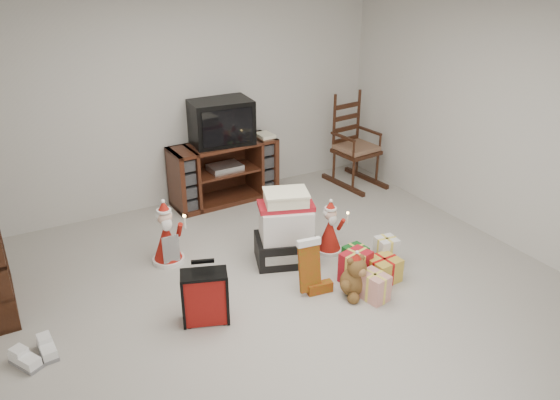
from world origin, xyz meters
The scene contains 12 objects.
room centered at (0.00, 0.00, 1.25)m, with size 5.01×5.01×2.51m.
tv_stand centered at (0.35, 2.24, 0.37)m, with size 1.31×0.51×0.74m.
rocking_chair centered at (2.07, 1.95, 0.42)m, with size 0.58×0.87×1.24m.
gift_pile centered at (0.29, 0.60, 0.32)m, with size 0.69×0.60×0.74m.
red_suitcase centered at (-0.78, 0.08, 0.24)m, with size 0.40×0.30×0.55m.
stocking centered at (0.19, 0.02, 0.27)m, with size 0.25×0.11×0.54m, color #0C6A0B, non-canonical shape.
teddy_bear centered at (0.53, -0.21, 0.17)m, with size 0.26×0.23×0.39m.
santa_figurine centered at (0.77, 0.55, 0.22)m, with size 0.28×0.27×0.57m.
mrs_claus_figurine centered at (-0.74, 1.16, 0.25)m, with size 0.32×0.31×0.66m.
sneaker_pair centered at (-2.08, 0.26, 0.05)m, with size 0.36×0.29×0.10m.
gift_cluster centered at (0.83, -0.05, 0.12)m, with size 0.70×0.79×0.24m.
crt_television centered at (0.35, 2.26, 1.00)m, with size 0.74×0.57×0.52m.
Camera 1 is at (-2.06, -3.49, 2.83)m, focal length 35.00 mm.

